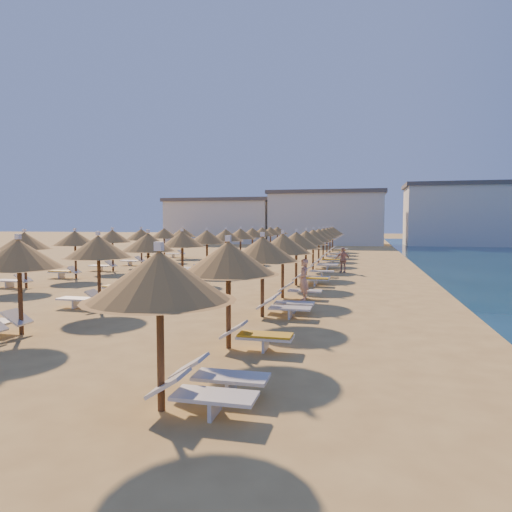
% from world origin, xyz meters
% --- Properties ---
extents(ground, '(220.00, 220.00, 0.00)m').
position_xyz_m(ground, '(0.00, 0.00, 0.00)').
color(ground, tan).
rests_on(ground, ground).
extents(hotel_blocks, '(49.14, 9.77, 8.10)m').
position_xyz_m(hotel_blocks, '(3.40, 45.51, 3.70)').
color(hotel_blocks, silver).
rests_on(hotel_blocks, ground).
extents(parasol_row_east, '(2.43, 43.64, 2.71)m').
position_xyz_m(parasol_row_east, '(3.28, 8.57, 2.12)').
color(parasol_row_east, brown).
rests_on(parasol_row_east, ground).
extents(parasol_row_west, '(2.43, 43.64, 2.71)m').
position_xyz_m(parasol_row_west, '(-2.54, 8.57, 2.12)').
color(parasol_row_west, brown).
rests_on(parasol_row_west, ground).
extents(parasol_row_inland, '(2.43, 24.91, 2.71)m').
position_xyz_m(parasol_row_inland, '(-8.68, 6.70, 2.12)').
color(parasol_row_inland, brown).
rests_on(parasol_row_inland, ground).
extents(loungers, '(15.08, 41.80, 0.66)m').
position_xyz_m(loungers, '(-1.25, 8.05, 0.34)').
color(loungers, silver).
rests_on(loungers, ground).
extents(beachgoer_c, '(0.96, 0.60, 1.53)m').
position_xyz_m(beachgoer_c, '(5.20, 9.25, 0.77)').
color(beachgoer_c, tan).
rests_on(beachgoer_c, ground).
extents(beachgoer_a, '(0.56, 0.69, 1.62)m').
position_xyz_m(beachgoer_a, '(4.19, -1.34, 0.81)').
color(beachgoer_a, tan).
rests_on(beachgoer_a, ground).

